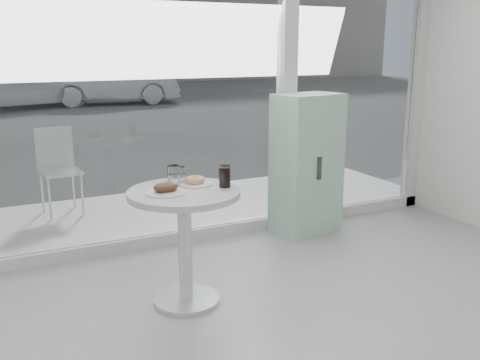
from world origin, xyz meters
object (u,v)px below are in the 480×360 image
car_silver (110,82)px  plate_donut (195,182)px  cola_glass (225,177)px  main_table (185,223)px  water_tumbler_b (180,176)px  car_white (10,80)px  patio_chair (58,165)px  mint_cabinet (307,164)px  water_tumbler_a (173,176)px  plate_fritter (166,189)px

car_silver → plate_donut: size_ratio=17.10×
cola_glass → main_table: bearing=172.1°
water_tumbler_b → car_white: bearing=91.6°
main_table → cola_glass: cola_glass is taller
plate_donut → cola_glass: cola_glass is taller
car_silver → cola_glass: size_ratio=27.23×
patio_chair → plate_donut: patio_chair is taller
mint_cabinet → water_tumbler_a: bearing=-164.1°
mint_cabinet → car_silver: car_silver is taller
water_tumbler_a → water_tumbler_b: bearing=32.6°
plate_fritter → water_tumbler_b: 0.28m
water_tumbler_b → plate_fritter: bearing=-128.3°
main_table → water_tumbler_b: (0.05, 0.20, 0.27)m
main_table → plate_donut: plate_donut is taller
patio_chair → car_white: size_ratio=0.19×
car_silver → plate_fritter: 13.11m
main_table → plate_donut: 0.28m
mint_cabinet → plate_donut: (-1.38, -0.78, 0.16)m
patio_chair → car_white: car_white is taller
plate_fritter → cola_glass: 0.39m
main_table → plate_fritter: (-0.12, -0.02, 0.25)m
cola_glass → mint_cabinet: bearing=36.8°
plate_fritter → car_white: bearing=90.8°
patio_chair → plate_fritter: 2.36m
plate_donut → cola_glass: 0.21m
car_white → water_tumbler_a: (0.28, -12.64, 0.06)m
car_white → water_tumbler_b: size_ratio=41.42×
patio_chair → car_silver: car_silver is taller
patio_chair → water_tumbler_a: water_tumbler_a is taller
mint_cabinet → plate_donut: bearing=-160.2°
plate_donut → main_table: bearing=-139.2°
main_table → car_white: bearing=91.3°
water_tumbler_a → plate_donut: bearing=-24.3°
car_silver → water_tumbler_b: size_ratio=35.49×
main_table → mint_cabinet: 1.74m
patio_chair → car_white: bearing=82.8°
patio_chair → cola_glass: cola_glass is taller
water_tumbler_b → cola_glass: 0.32m
main_table → water_tumbler_a: water_tumbler_a is taller
car_silver → patio_chair: bearing=169.9°
plate_fritter → cola_glass: bearing=-2.5°
patio_chair → mint_cabinet: bearing=-42.0°
patio_chair → car_silver: size_ratio=0.22×
cola_glass → water_tumbler_b: bearing=132.9°
plate_fritter → water_tumbler_b: size_ratio=2.31×
car_silver → cola_glass: (-2.15, -12.88, 0.20)m
mint_cabinet → water_tumbler_a: size_ratio=9.54×
car_white → water_tumbler_b: 12.61m
plate_donut → water_tumbler_a: water_tumbler_a is taller
mint_cabinet → plate_fritter: 1.86m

